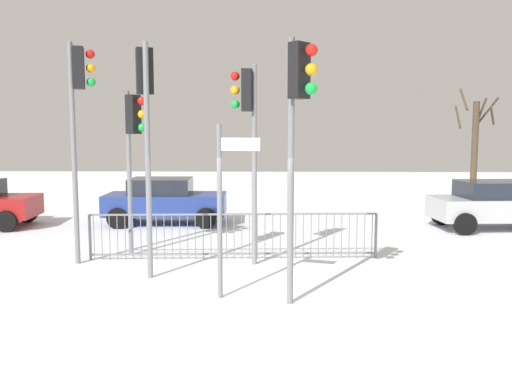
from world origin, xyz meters
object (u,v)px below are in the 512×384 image
object	(u,v)px
traffic_light_rear_right	(146,107)
bare_tree_left	(475,141)
traffic_light_mid_left	(248,119)
direction_sign_post	(223,202)
traffic_light_foreground_right	(298,111)
car_blue_trailing	(165,200)
traffic_light_mid_right	(133,136)
car_silver_near	(496,204)
traffic_light_foreground_left	(79,103)

from	to	relation	value
traffic_light_rear_right	bare_tree_left	world-z (taller)	bare_tree_left
traffic_light_mid_left	direction_sign_post	world-z (taller)	traffic_light_mid_left
traffic_light_mid_left	traffic_light_foreground_right	world-z (taller)	traffic_light_foreground_right
bare_tree_left	traffic_light_rear_right	bearing A→B (deg)	-128.57
car_blue_trailing	traffic_light_mid_left	bearing A→B (deg)	-62.97
traffic_light_rear_right	car_blue_trailing	xyz separation A→B (m)	(-0.90, 6.24, -2.66)
traffic_light_mid_right	bare_tree_left	world-z (taller)	bare_tree_left
bare_tree_left	direction_sign_post	bearing A→B (deg)	-122.35
traffic_light_rear_right	car_silver_near	bearing A→B (deg)	9.64
car_silver_near	traffic_light_rear_right	bearing A→B (deg)	-153.46
car_blue_trailing	traffic_light_foreground_left	bearing A→B (deg)	-100.68
traffic_light_mid_right	car_blue_trailing	size ratio (longest dim) A/B	1.01
traffic_light_rear_right	direction_sign_post	bearing A→B (deg)	-61.94
car_silver_near	car_blue_trailing	bearing A→B (deg)	171.87
traffic_light_rear_right	direction_sign_post	size ratio (longest dim) A/B	1.52
traffic_light_mid_left	traffic_light_foreground_left	size ratio (longest dim) A/B	0.90
car_silver_near	traffic_light_foreground_left	bearing A→B (deg)	-161.94
traffic_light_mid_left	bare_tree_left	size ratio (longest dim) A/B	0.86
traffic_light_mid_right	direction_sign_post	xyz separation A→B (m)	(2.37, -3.24, -1.13)
traffic_light_mid_left	car_blue_trailing	distance (m)	6.44
traffic_light_foreground_left	bare_tree_left	distance (m)	20.30
car_blue_trailing	bare_tree_left	world-z (taller)	bare_tree_left
bare_tree_left	traffic_light_mid_right	bearing A→B (deg)	-133.69
traffic_light_mid_left	traffic_light_mid_right	world-z (taller)	traffic_light_mid_left
traffic_light_foreground_right	bare_tree_left	world-z (taller)	bare_tree_left
traffic_light_mid_left	traffic_light_foreground_right	xyz separation A→B (m)	(0.94, -2.82, 0.07)
car_silver_near	car_blue_trailing	size ratio (longest dim) A/B	1.02
traffic_light_rear_right	traffic_light_mid_right	bearing A→B (deg)	90.69
car_silver_near	bare_tree_left	distance (m)	10.66
traffic_light_foreground_right	bare_tree_left	xyz separation A→B (m)	(9.49, 17.36, -0.75)
traffic_light_foreground_left	car_blue_trailing	bearing A→B (deg)	157.31
traffic_light_rear_right	car_silver_near	xyz separation A→B (m)	(9.31, 5.52, -2.66)
traffic_light_foreground_left	bare_tree_left	xyz separation A→B (m)	(14.12, 14.54, -1.03)
traffic_light_mid_left	car_blue_trailing	xyz separation A→B (m)	(-2.88, 5.21, -2.45)
car_silver_near	car_blue_trailing	xyz separation A→B (m)	(-10.21, 0.71, 0.00)
car_blue_trailing	traffic_light_mid_right	bearing A→B (deg)	-89.62
traffic_light_rear_right	direction_sign_post	distance (m)	2.77
traffic_light_mid_right	car_blue_trailing	distance (m)	4.89
traffic_light_mid_right	bare_tree_left	xyz separation A→B (m)	(13.14, 13.76, -0.32)
traffic_light_mid_left	direction_sign_post	bearing A→B (deg)	172.35
traffic_light_mid_left	traffic_light_foreground_left	distance (m)	3.70
direction_sign_post	car_blue_trailing	distance (m)	8.13
traffic_light_mid_left	bare_tree_left	distance (m)	17.92
traffic_light_foreground_right	traffic_light_mid_left	bearing A→B (deg)	-118.77
traffic_light_mid_left	direction_sign_post	distance (m)	2.89
traffic_light_foreground_left	bare_tree_left	bearing A→B (deg)	121.93
traffic_light_foreground_right	car_silver_near	distance (m)	10.03
traffic_light_rear_right	car_blue_trailing	size ratio (longest dim) A/B	1.21
car_silver_near	bare_tree_left	bearing A→B (deg)	68.71
traffic_light_foreground_right	car_blue_trailing	xyz separation A→B (m)	(-3.82, 8.03, -2.51)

